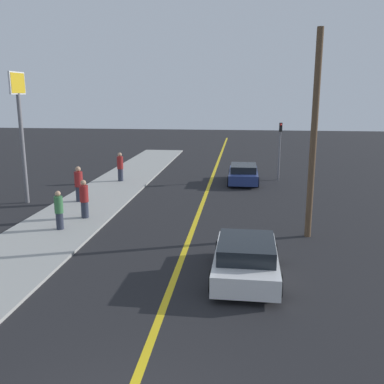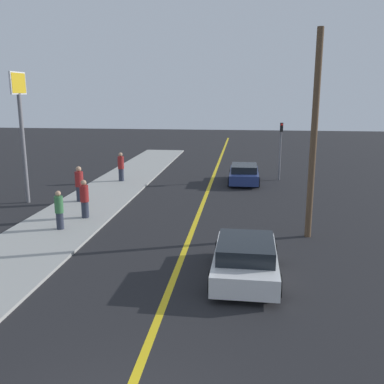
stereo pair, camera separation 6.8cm
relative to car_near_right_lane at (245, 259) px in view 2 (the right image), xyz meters
name	(u,v)px [view 2 (the right image)]	position (x,y,z in m)	size (l,w,h in m)	color
road_center_line	(207,191)	(-2.11, 11.35, -0.60)	(0.20, 60.00, 0.01)	gold
sidewalk_left	(109,190)	(-7.60, 10.76, -0.55)	(3.55, 34.81, 0.10)	#9E9E99
car_near_right_lane	(245,259)	(0.00, 0.00, 0.00)	(2.00, 3.86, 1.22)	silver
car_ahead_center	(244,174)	(-0.09, 13.96, -0.03)	(1.86, 3.87, 1.16)	navy
pedestrian_near_curb	(59,210)	(-7.32, 3.54, 0.28)	(0.34, 0.34, 1.56)	#282D3D
pedestrian_mid_group	(85,199)	(-6.91, 5.22, 0.33)	(0.37, 0.37, 1.67)	#282D3D
pedestrian_far_standing	(79,184)	(-8.23, 7.99, 0.38)	(0.41, 0.41, 1.77)	#282D3D
pedestrian_by_sign	(121,167)	(-7.62, 13.23, 0.38)	(0.37, 0.37, 1.76)	#282D3D
traffic_light	(281,145)	(2.13, 15.12, 1.65)	(0.18, 0.40, 3.62)	slate
roadside_sign	(20,114)	(-10.89, 7.77, 3.83)	(0.20, 1.38, 6.38)	slate
utility_pole	(314,137)	(2.39, 4.10, 3.22)	(0.24, 0.24, 7.63)	brown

